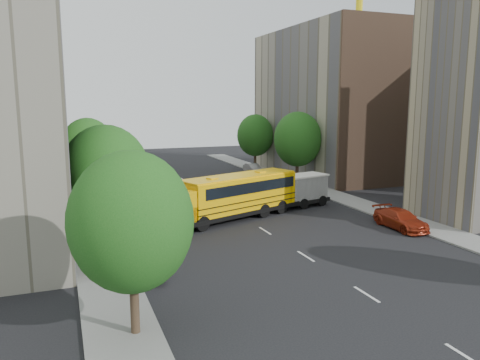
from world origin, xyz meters
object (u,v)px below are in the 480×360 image
parked_car_3 (401,219)px  parked_car_5 (253,169)px  street_tree_1 (106,176)px  parked_car_2 (100,180)px  street_tree_4 (298,139)px  street_tree_5 (255,135)px  street_tree_2 (88,149)px  school_bus (231,195)px  parked_car_4 (276,178)px  parked_car_1 (119,204)px  safari_truck (295,191)px  street_tree_0 (131,222)px  parked_car_0 (143,259)px

parked_car_3 → parked_car_5: bearing=91.0°
street_tree_1 → parked_car_2: (1.40, 24.57, -4.21)m
street_tree_4 → parked_car_5: bearing=98.5°
street_tree_4 → street_tree_5: size_ratio=1.08×
street_tree_2 → school_bus: bearing=-50.5°
street_tree_5 → parked_car_2: 21.67m
street_tree_4 → parked_car_4: street_tree_4 is taller
street_tree_5 → parked_car_1: size_ratio=1.60×
safari_truck → parked_car_5: safari_truck is taller
school_bus → parked_car_2: bearing=94.3°
parked_car_1 → school_bus: bearing=145.0°
street_tree_0 → parked_car_2: (1.40, 34.57, -3.90)m
street_tree_5 → safari_truck: bearing=-103.9°
parked_car_2 → parked_car_5: size_ratio=1.36×
parked_car_0 → parked_car_4: (18.40, 22.06, -0.07)m
street_tree_4 → parked_car_3: bearing=-94.5°
street_tree_0 → street_tree_4: 35.61m
street_tree_0 → parked_car_4: (19.80, 28.78, -3.90)m
parked_car_2 → parked_car_5: 19.40m
parked_car_3 → street_tree_2: bearing=138.4°
school_bus → parked_car_2: (-8.49, 18.55, -1.24)m
street_tree_2 → parked_car_1: bearing=-74.3°
school_bus → parked_car_3: bearing=-53.6°
safari_truck → parked_car_4: size_ratio=1.60×
street_tree_5 → safari_truck: size_ratio=1.09×
street_tree_4 → safari_truck: 11.87m
parked_car_2 → parked_car_4: bearing=156.6°
parked_car_1 → parked_car_3: 22.29m
school_bus → parked_car_5: 23.88m
street_tree_2 → parked_car_4: size_ratio=1.78×
parked_car_2 → parked_car_3: bearing=120.9°
parked_car_3 → parked_car_4: (-0.70, 19.74, 0.04)m
street_tree_5 → street_tree_0: bearing=-118.8°
street_tree_4 → parked_car_4: bearing=160.6°
street_tree_0 → parked_car_3: (20.50, 9.04, -3.94)m
street_tree_1 → street_tree_4: (22.00, 18.00, 0.12)m
street_tree_0 → parked_car_2: bearing=87.7°
school_bus → parked_car_3: 12.76m
street_tree_1 → parked_car_0: (1.40, -3.28, -4.15)m
school_bus → parked_car_5: bearing=43.0°
street_tree_2 → street_tree_0: bearing=-90.0°
street_tree_5 → street_tree_4: bearing=-90.0°
street_tree_5 → school_bus: bearing=-116.8°
school_bus → parked_car_5: (10.71, 21.31, -1.33)m
street_tree_1 → parked_car_1: bearing=80.5°
street_tree_5 → parked_car_0: bearing=-121.8°
parked_car_4 → parked_car_5: bearing=87.1°
street_tree_2 → parked_car_1: size_ratio=1.64×
street_tree_2 → parked_car_3: size_ratio=1.61×
street_tree_2 → street_tree_5: 25.06m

